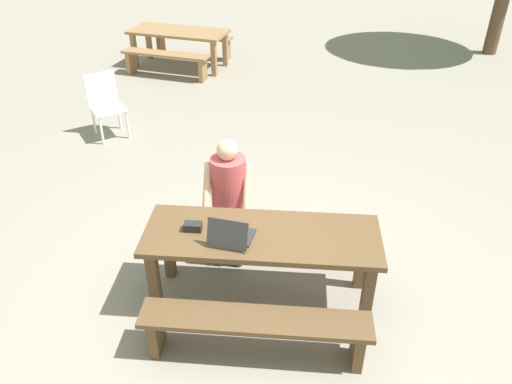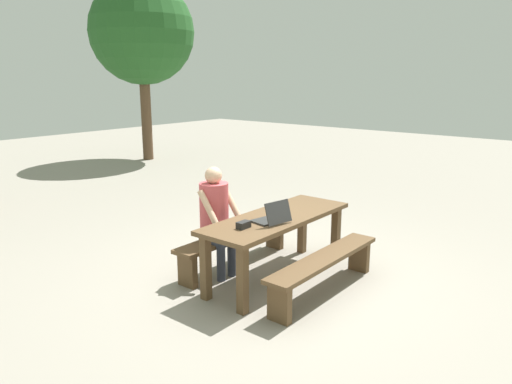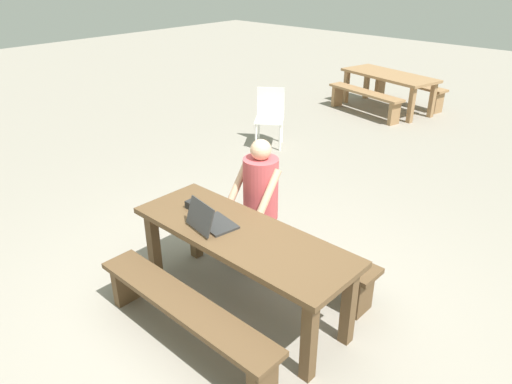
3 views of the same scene
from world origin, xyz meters
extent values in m
plane|color=gray|center=(0.00, 0.00, 0.00)|extent=(30.00, 30.00, 0.00)
cube|color=brown|center=(0.00, 0.00, 0.73)|extent=(1.99, 0.70, 0.05)
cube|color=brown|center=(-0.90, -0.25, 0.35)|extent=(0.09, 0.09, 0.70)
cube|color=brown|center=(0.90, -0.25, 0.35)|extent=(0.09, 0.09, 0.70)
cube|color=brown|center=(-0.90, 0.25, 0.35)|extent=(0.09, 0.09, 0.70)
cube|color=brown|center=(0.90, 0.25, 0.35)|extent=(0.09, 0.09, 0.70)
cube|color=brown|center=(0.00, -0.63, 0.40)|extent=(1.80, 0.30, 0.05)
cube|color=brown|center=(-0.80, -0.63, 0.19)|extent=(0.08, 0.24, 0.38)
cube|color=brown|center=(0.80, -0.63, 0.19)|extent=(0.08, 0.24, 0.38)
cube|color=brown|center=(0.00, 0.63, 0.40)|extent=(1.80, 0.30, 0.05)
cube|color=brown|center=(-0.80, 0.63, 0.19)|extent=(0.08, 0.24, 0.38)
cube|color=brown|center=(0.80, 0.63, 0.19)|extent=(0.08, 0.24, 0.38)
cube|color=#2D2D2D|center=(-0.23, -0.05, 0.76)|extent=(0.37, 0.29, 0.02)
cube|color=#2D2D2D|center=(-0.26, -0.21, 0.89)|extent=(0.34, 0.14, 0.23)
cube|color=black|center=(-0.26, -0.20, 0.89)|extent=(0.31, 0.12, 0.21)
cube|color=black|center=(-0.58, 0.00, 0.79)|extent=(0.15, 0.09, 0.07)
cylinder|color=#333847|center=(-0.45, 0.45, 0.21)|extent=(0.10, 0.10, 0.42)
cylinder|color=#333847|center=(-0.27, 0.45, 0.21)|extent=(0.10, 0.10, 0.42)
cube|color=#333847|center=(-0.36, 0.54, 0.46)|extent=(0.28, 0.28, 0.12)
cylinder|color=#C64C51|center=(-0.36, 0.63, 0.80)|extent=(0.33, 0.33, 0.60)
cylinder|color=#DBAD89|center=(-0.55, 0.53, 0.85)|extent=(0.07, 0.32, 0.41)
cylinder|color=#DBAD89|center=(-0.18, 0.53, 0.85)|extent=(0.07, 0.32, 0.41)
sphere|color=#DBAD89|center=(-0.36, 0.63, 1.19)|extent=(0.19, 0.19, 0.19)
cube|color=white|center=(-2.44, 3.14, 0.43)|extent=(0.61, 0.61, 0.02)
cube|color=white|center=(-2.57, 3.31, 0.67)|extent=(0.37, 0.27, 0.46)
cylinder|color=white|center=(-2.49, 2.87, 0.21)|extent=(0.04, 0.04, 0.42)
cylinder|color=white|center=(-2.18, 3.09, 0.21)|extent=(0.04, 0.04, 0.42)
cylinder|color=white|center=(-2.71, 3.18, 0.21)|extent=(0.04, 0.04, 0.42)
cylinder|color=white|center=(-2.40, 3.40, 0.21)|extent=(0.04, 0.04, 0.42)
cube|color=#9E754C|center=(-2.09, 6.28, 0.68)|extent=(2.00, 1.19, 0.05)
cube|color=#9E754C|center=(-2.97, 6.17, 0.33)|extent=(0.11, 0.11, 0.66)
cube|color=#9E754C|center=(-1.34, 5.80, 0.33)|extent=(0.11, 0.11, 0.66)
cube|color=#9E754C|center=(-2.84, 6.76, 0.33)|extent=(0.11, 0.11, 0.66)
cube|color=#9E754C|center=(-1.20, 6.39, 0.33)|extent=(0.11, 0.11, 0.66)
cube|color=#9E754C|center=(-2.23, 5.66, 0.43)|extent=(1.71, 0.66, 0.05)
cube|color=#9E754C|center=(-2.95, 5.83, 0.21)|extent=(0.13, 0.25, 0.41)
cube|color=#9E754C|center=(-1.50, 5.50, 0.21)|extent=(0.13, 0.25, 0.41)
cube|color=#9E754C|center=(-1.95, 6.90, 0.43)|extent=(1.71, 0.66, 0.05)
cube|color=#9E754C|center=(-2.67, 7.06, 0.21)|extent=(0.13, 0.25, 0.41)
cube|color=#9E754C|center=(-1.22, 6.74, 0.21)|extent=(0.13, 0.25, 0.41)
camera|label=1|loc=(0.24, -3.32, 3.32)|focal=35.16mm
camera|label=2|loc=(-4.22, -3.12, 2.29)|focal=34.10mm
camera|label=3|loc=(2.34, -2.36, 2.75)|focal=33.52mm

